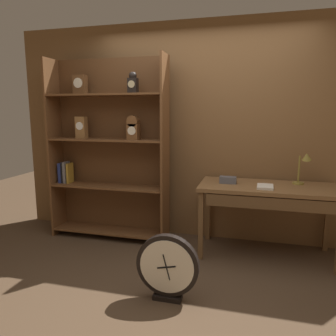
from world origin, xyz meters
The scene contains 8 objects.
ground_plane centered at (0.00, 0.00, 0.00)m, with size 10.00×10.00×0.00m, color #4C3826.
back_wood_panel centered at (0.00, 1.38, 1.30)m, with size 4.80×0.05×2.60m, color brown.
bookshelf centered at (-1.10, 1.06, 1.08)m, with size 1.45×0.32×2.18m.
workbench centered at (0.77, 0.96, 0.69)m, with size 1.43×0.66×0.78m.
desk_lamp centered at (1.12, 1.11, 0.99)m, with size 0.18×0.18×0.36m.
toolbox_small centered at (0.35, 0.99, 0.81)m, with size 0.18×0.09×0.07m, color #595960.
open_repair_manual centered at (0.74, 0.87, 0.79)m, with size 0.16×0.22×0.03m, color silver.
round_clock_large centered at (-0.04, -0.12, 0.29)m, with size 0.53×0.11×0.57m.
Camera 1 is at (0.59, -2.48, 1.54)m, focal length 34.25 mm.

